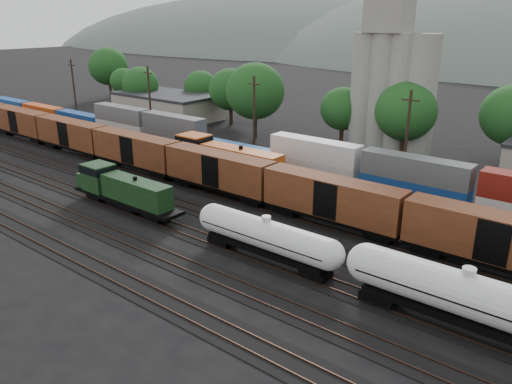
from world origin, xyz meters
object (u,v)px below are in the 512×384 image
Objects in this scene: tank_car_a at (266,236)px; green_locomotive at (120,188)px; orange_locomotive at (221,158)px; grain_silo at (392,80)px.

green_locomotive is at bearing -180.00° from tank_car_a.
orange_locomotive is (1.42, 15.00, 0.39)m from green_locomotive.
tank_car_a is (20.29, 0.00, -0.02)m from green_locomotive.
orange_locomotive is 29.52m from grain_silo.
orange_locomotive is (-18.88, 15.00, 0.42)m from tank_car_a.
green_locomotive is 43.78m from grain_silo.
green_locomotive reaches higher than tank_car_a.
grain_silo is at bearing 73.01° from green_locomotive.
orange_locomotive is 0.68× the size of grain_silo.
orange_locomotive is at bearing -113.14° from grain_silo.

